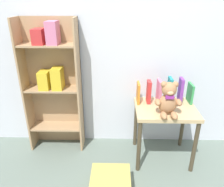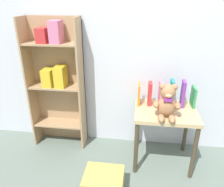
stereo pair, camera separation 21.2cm
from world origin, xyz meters
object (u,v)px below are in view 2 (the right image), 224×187
at_px(bookshelf_side, 56,78).
at_px(book_standing_purple, 183,94).
at_px(book_standing_red, 150,93).
at_px(book_standing_teal, 172,93).
at_px(storage_bin, 104,184).
at_px(teddy_bear, 167,103).
at_px(display_table, 165,119).
at_px(book_standing_orange, 139,94).
at_px(book_standing_pink, 160,93).
at_px(book_standing_green, 193,97).

relative_size(bookshelf_side, book_standing_purple, 5.43).
bearing_deg(bookshelf_side, book_standing_red, -5.56).
distance_m(book_standing_teal, storage_bin, 1.05).
bearing_deg(book_standing_red, teddy_bear, -60.46).
xyz_separation_m(bookshelf_side, book_standing_red, (0.98, -0.10, -0.08)).
bearing_deg(book_standing_red, display_table, -36.11).
height_order(book_standing_teal, storage_bin, book_standing_teal).
distance_m(display_table, book_standing_orange, 0.35).
bearing_deg(bookshelf_side, teddy_bear, -16.63).
distance_m(book_standing_teal, book_standing_purple, 0.11).
bearing_deg(book_standing_purple, book_standing_teal, 173.09).
distance_m(book_standing_orange, storage_bin, 0.89).
height_order(bookshelf_side, storage_bin, bookshelf_side).
bearing_deg(display_table, teddy_bear, -97.40).
xyz_separation_m(display_table, book_standing_red, (-0.16, 0.11, 0.21)).
bearing_deg(book_standing_teal, bookshelf_side, 177.18).
bearing_deg(teddy_bear, book_standing_orange, 135.04).
distance_m(book_standing_pink, book_standing_green, 0.31).
relative_size(bookshelf_side, storage_bin, 4.20).
bearing_deg(bookshelf_side, book_standing_pink, -4.11).
height_order(bookshelf_side, display_table, bookshelf_side).
xyz_separation_m(teddy_bear, book_standing_pink, (-0.04, 0.26, -0.03)).
bearing_deg(book_standing_green, book_standing_teal, 179.16).
height_order(book_standing_purple, book_standing_green, book_standing_purple).
bearing_deg(display_table, storage_bin, -136.68).
distance_m(display_table, teddy_bear, 0.27).
xyz_separation_m(display_table, teddy_bear, (-0.02, -0.13, 0.24)).
bearing_deg(teddy_bear, book_standing_teal, 74.88).
height_order(book_standing_pink, book_standing_green, book_standing_pink).
xyz_separation_m(book_standing_orange, book_standing_purple, (0.42, -0.01, 0.03)).
bearing_deg(display_table, book_standing_orange, 156.11).
height_order(book_standing_teal, book_standing_green, book_standing_teal).
distance_m(teddy_bear, book_standing_purple, 0.30).
bearing_deg(teddy_bear, book_standing_pink, 97.87).
bearing_deg(storage_bin, teddy_bear, 35.76).
xyz_separation_m(book_standing_teal, book_standing_green, (0.21, 0.00, -0.03)).
xyz_separation_m(display_table, book_standing_green, (0.26, 0.13, 0.19)).
height_order(book_standing_red, book_standing_green, book_standing_red).
bearing_deg(bookshelf_side, book_standing_teal, -3.84).
bearing_deg(display_table, book_standing_teal, 67.59).
bearing_deg(book_standing_green, display_table, -155.13).
height_order(bookshelf_side, book_standing_pink, bookshelf_side).
xyz_separation_m(book_standing_orange, book_standing_pink, (0.21, 0.01, 0.01)).
distance_m(display_table, book_standing_red, 0.29).
bearing_deg(storage_bin, book_standing_teal, 47.14).
relative_size(teddy_bear, storage_bin, 0.93).
bearing_deg(book_standing_purple, display_table, -142.72).
bearing_deg(storage_bin, display_table, 43.32).
bearing_deg(book_standing_orange, book_standing_pink, 3.00).
xyz_separation_m(book_standing_orange, book_standing_green, (0.52, 0.01, -0.01)).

